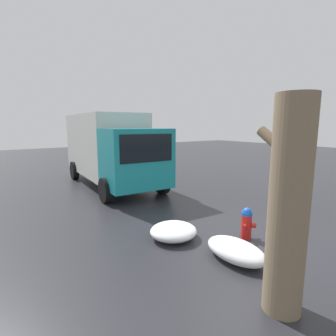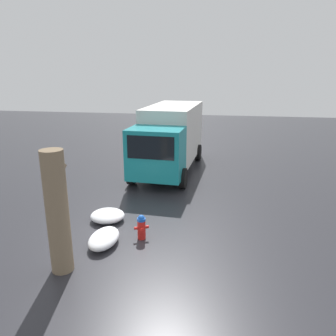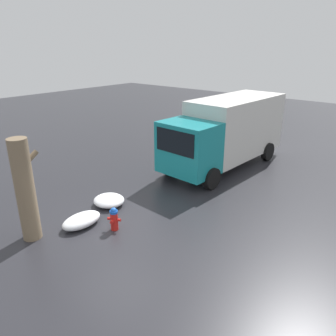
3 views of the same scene
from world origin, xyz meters
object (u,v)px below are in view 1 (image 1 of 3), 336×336
Objects in this scene: tree_trunk at (288,207)px; pedestrian at (120,171)px; delivery_truck at (110,147)px; fire_hydrant at (247,223)px.

pedestrian is (7.42, -0.83, -0.64)m from tree_trunk.
tree_trunk is 0.43× the size of delivery_truck.
delivery_truck is at bearing 157.90° from fire_hydrant.
tree_trunk is at bearing 85.58° from delivery_truck.
fire_hydrant is 0.11× the size of delivery_truck.
delivery_truck reaches higher than tree_trunk.
tree_trunk is at bearing -152.11° from pedestrian.
delivery_truck is 2.18m from pedestrian.
delivery_truck is 4.16× the size of pedestrian.
fire_hydrant is 2.77m from tree_trunk.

